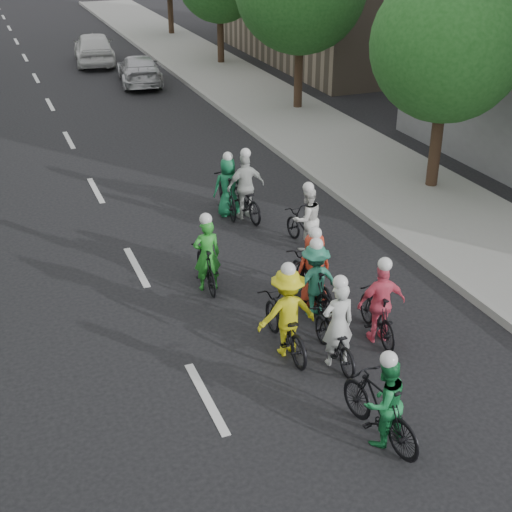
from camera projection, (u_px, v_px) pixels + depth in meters
ground at (206, 398)px, 11.70m from camera, size 120.00×120.00×0.00m
sidewalk_right at (348, 154)px, 22.61m from camera, size 4.00×80.00×0.15m
curb_right at (292, 161)px, 21.96m from camera, size 0.18×80.00×0.18m
tree_r_0 at (447, 45)px, 18.30m from camera, size 4.00×4.00×5.97m
cyclist_0 at (335, 334)px, 12.41m from camera, size 0.67×1.69×1.74m
cyclist_1 at (382, 406)px, 10.56m from camera, size 0.79×1.83×1.62m
cyclist_2 at (286, 319)px, 12.64m from camera, size 1.09×1.92×1.82m
cyclist_3 at (379, 309)px, 13.03m from camera, size 0.95×1.64×1.70m
cyclist_4 at (312, 276)px, 14.23m from camera, size 0.76×1.86×1.70m
cyclist_5 at (206, 262)px, 14.78m from camera, size 0.60×1.60×1.72m
cyclist_6 at (306, 225)px, 16.47m from camera, size 0.80×1.71×1.66m
cyclist_7 at (313, 285)px, 13.81m from camera, size 1.02×1.72×1.67m
cyclist_8 at (245, 194)px, 18.08m from camera, size 1.02×1.89×1.86m
cyclist_9 at (228, 191)px, 18.22m from camera, size 0.81×1.85×1.71m
follow_car_lead at (139, 70)px, 31.19m from camera, size 2.27×4.45×1.24m
follow_car_trail at (94, 48)px, 34.92m from camera, size 2.33×4.73×1.55m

